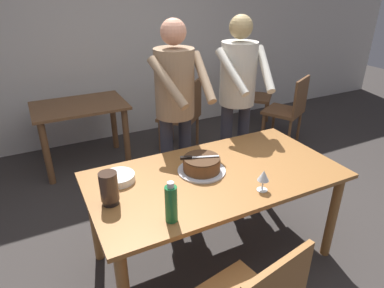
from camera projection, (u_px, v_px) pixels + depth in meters
The scene contains 15 objects.
ground_plane at pixel (213, 255), 2.67m from camera, with size 14.00×14.00×0.00m, color #383330.
back_wall at pixel (109, 35), 4.23m from camera, with size 10.00×0.12×2.70m, color silver.
main_dining_table at pixel (216, 186), 2.39m from camera, with size 1.76×0.92×0.75m.
cake_on_platter at pixel (202, 165), 2.35m from camera, with size 0.34×0.34×0.11m.
cake_knife at pixel (192, 157), 2.31m from camera, with size 0.26×0.11×0.02m.
plate_stack at pixel (118, 178), 2.25m from camera, with size 0.22×0.22×0.05m.
wine_glass_near at pixel (263, 176), 2.11m from camera, with size 0.08×0.08×0.14m.
water_bottle at pixel (171, 203), 1.83m from camera, with size 0.07×0.07×0.25m.
hurricane_lamp at pixel (109, 188), 1.98m from camera, with size 0.11×0.11×0.21m.
person_cutting_cake at pixel (176, 102), 2.74m from camera, with size 0.47×0.56×1.72m.
person_standing_beside at pixel (238, 91), 3.02m from camera, with size 0.46×0.57×1.72m.
background_table at pixel (81, 118), 3.77m from camera, with size 1.00×0.70×0.74m.
background_chair_1 at pixel (289, 108), 4.33m from camera, with size 0.59×0.59×0.90m.
background_chair_2 at pixel (250, 93), 4.93m from camera, with size 0.62×0.62×0.90m.
background_chair_3 at pixel (184, 113), 4.16m from camera, with size 0.62×0.62×0.90m.
Camera 1 is at (-1.06, -1.73, 1.95)m, focal length 31.45 mm.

